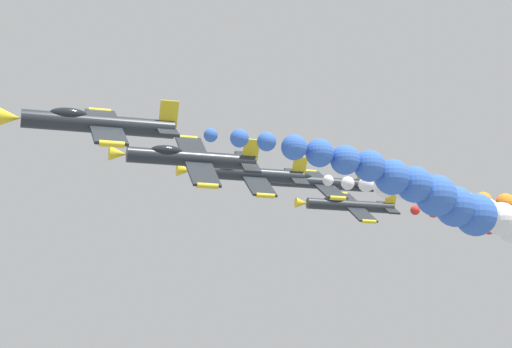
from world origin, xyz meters
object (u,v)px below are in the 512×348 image
(airplane_left_outer, at_px, (317,182))
(airplane_lead, at_px, (96,123))
(airplane_right_inner, at_px, (246,174))
(airplane_left_inner, at_px, (189,158))
(airplane_right_outer, at_px, (349,205))

(airplane_left_outer, bearing_deg, airplane_lead, 139.65)
(airplane_right_inner, bearing_deg, airplane_lead, 142.26)
(airplane_right_inner, bearing_deg, airplane_left_inner, 144.38)
(airplane_right_inner, distance_m, airplane_right_outer, 23.42)
(airplane_right_outer, bearing_deg, airplane_left_inner, 141.33)
(airplane_right_outer, bearing_deg, airplane_right_inner, 139.94)
(airplane_left_inner, bearing_deg, airplane_left_outer, -40.67)
(airplane_lead, xyz_separation_m, airplane_left_inner, (8.77, -7.29, 0.82))
(airplane_left_inner, bearing_deg, airplane_right_inner, -35.62)
(airplane_left_outer, bearing_deg, airplane_right_outer, -34.55)
(airplane_lead, height_order, airplane_right_outer, airplane_right_outer)
(airplane_lead, relative_size, airplane_left_inner, 1.00)
(airplane_lead, relative_size, airplane_right_inner, 1.00)
(airplane_right_inner, relative_size, airplane_right_outer, 1.00)
(airplane_lead, bearing_deg, airplane_right_inner, -37.74)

